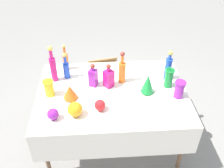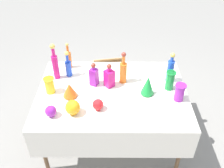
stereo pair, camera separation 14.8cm
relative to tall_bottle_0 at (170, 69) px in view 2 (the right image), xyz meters
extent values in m
plane|color=gray|center=(-0.65, -0.19, -0.92)|extent=(40.00, 40.00, 0.00)
cube|color=white|center=(-0.65, -0.19, -0.17)|extent=(1.64, 1.17, 0.03)
cube|color=white|center=(-0.65, -0.78, -0.35)|extent=(1.64, 0.01, 0.38)
cylinder|color=brown|center=(-1.37, -0.68, -0.55)|extent=(0.04, 0.04, 0.73)
cylinder|color=brown|center=(0.06, -0.68, -0.55)|extent=(0.04, 0.04, 0.73)
cylinder|color=brown|center=(-1.37, 0.29, -0.55)|extent=(0.04, 0.04, 0.73)
cylinder|color=brown|center=(0.06, 0.29, -0.55)|extent=(0.04, 0.04, 0.73)
cylinder|color=blue|center=(0.00, 0.00, -0.02)|extent=(0.08, 0.08, 0.27)
cylinder|color=blue|center=(0.00, 0.00, 0.14)|extent=(0.03, 0.03, 0.06)
sphere|color=gold|center=(0.00, 0.00, 0.19)|extent=(0.05, 0.05, 0.05)
cylinder|color=blue|center=(-1.16, 0.10, -0.06)|extent=(0.07, 0.07, 0.19)
cylinder|color=blue|center=(-1.16, 0.10, 0.08)|extent=(0.03, 0.03, 0.10)
sphere|color=gold|center=(-1.16, 0.10, 0.14)|extent=(0.05, 0.05, 0.05)
cylinder|color=orange|center=(-1.18, 0.27, -0.05)|extent=(0.07, 0.07, 0.21)
cylinder|color=orange|center=(-1.18, 0.27, 0.10)|extent=(0.03, 0.03, 0.10)
sphere|color=gold|center=(-1.18, 0.27, 0.16)|extent=(0.04, 0.04, 0.04)
cylinder|color=#C61972|center=(-1.30, 0.05, -0.01)|extent=(0.07, 0.07, 0.29)
cylinder|color=#C61972|center=(-1.30, 0.05, 0.19)|extent=(0.04, 0.04, 0.11)
sphere|color=gold|center=(-1.30, 0.05, 0.26)|extent=(0.06, 0.06, 0.06)
cylinder|color=orange|center=(-0.53, -0.02, -0.04)|extent=(0.08, 0.08, 0.24)
cylinder|color=orange|center=(-0.53, -0.02, 0.14)|extent=(0.03, 0.03, 0.10)
sphere|color=maroon|center=(-0.53, -0.02, 0.21)|extent=(0.05, 0.05, 0.05)
cube|color=purple|center=(-0.85, -0.07, -0.06)|extent=(0.11, 0.11, 0.20)
cylinder|color=purple|center=(-0.85, -0.07, 0.07)|extent=(0.03, 0.03, 0.04)
sphere|color=maroon|center=(-0.85, -0.07, 0.10)|extent=(0.05, 0.05, 0.05)
cube|color=#C61972|center=(-0.68, -0.10, -0.06)|extent=(0.13, 0.13, 0.20)
cylinder|color=#C61972|center=(-0.68, -0.10, 0.07)|extent=(0.04, 0.04, 0.05)
sphere|color=maroon|center=(-0.68, -0.10, 0.11)|extent=(0.05, 0.05, 0.05)
cylinder|color=yellow|center=(-1.32, -0.21, -0.07)|extent=(0.10, 0.10, 0.18)
cylinder|color=yellow|center=(-1.32, -0.21, 0.02)|extent=(0.11, 0.11, 0.01)
cylinder|color=purple|center=(0.05, -0.33, -0.06)|extent=(0.10, 0.10, 0.19)
cylinder|color=purple|center=(0.05, -0.33, 0.03)|extent=(0.12, 0.12, 0.01)
cylinder|color=#198C38|center=(-0.02, -0.14, -0.05)|extent=(0.09, 0.09, 0.22)
cylinder|color=#198C38|center=(-0.02, -0.14, 0.06)|extent=(0.11, 0.11, 0.01)
cylinder|color=orange|center=(-1.10, -0.28, -0.15)|extent=(0.08, 0.08, 0.01)
cone|color=orange|center=(-1.10, -0.28, -0.07)|extent=(0.15, 0.15, 0.15)
cylinder|color=#198C38|center=(-0.27, -0.23, -0.15)|extent=(0.09, 0.09, 0.01)
cone|color=#198C38|center=(-0.27, -0.23, -0.04)|extent=(0.14, 0.14, 0.21)
cylinder|color=orange|center=(-1.03, -0.54, -0.15)|extent=(0.07, 0.07, 0.01)
sphere|color=orange|center=(-1.03, -0.54, -0.08)|extent=(0.15, 0.15, 0.15)
cylinder|color=purple|center=(-1.24, -0.58, -0.15)|extent=(0.05, 0.05, 0.01)
sphere|color=purple|center=(-1.24, -0.58, -0.09)|extent=(0.11, 0.11, 0.11)
cylinder|color=red|center=(-0.79, -0.48, -0.15)|extent=(0.05, 0.05, 0.01)
sphere|color=red|center=(-0.79, -0.48, -0.09)|extent=(0.11, 0.11, 0.11)
cube|color=white|center=(-0.79, -0.71, -0.14)|extent=(0.06, 0.03, 0.04)
cube|color=white|center=(-0.21, -0.74, -0.14)|extent=(0.05, 0.03, 0.04)
cube|color=white|center=(-0.44, -0.74, -0.14)|extent=(0.06, 0.02, 0.04)
cube|color=tan|center=(-0.72, 0.95, -0.76)|extent=(0.58, 0.47, 0.32)
cube|color=tan|center=(-0.72, 1.06, -0.55)|extent=(0.47, 0.15, 0.09)
cube|color=tan|center=(-0.78, 0.84, -0.80)|extent=(0.58, 0.37, 0.24)
cube|color=tan|center=(-0.78, 0.93, -0.63)|extent=(0.50, 0.14, 0.09)
camera|label=1|loc=(-0.79, -2.30, 1.59)|focal=40.00mm
camera|label=2|loc=(-0.64, -2.31, 1.59)|focal=40.00mm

